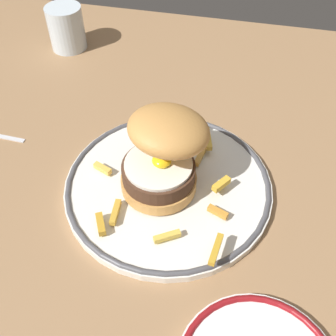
# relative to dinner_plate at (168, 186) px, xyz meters

# --- Properties ---
(ground_plane) EXTENTS (1.36, 1.04, 0.04)m
(ground_plane) POSITION_rel_dinner_plate_xyz_m (0.04, 0.00, -0.03)
(ground_plane) COLOR #97714C
(dinner_plate) EXTENTS (0.30, 0.30, 0.02)m
(dinner_plate) POSITION_rel_dinner_plate_xyz_m (0.00, 0.00, 0.00)
(dinner_plate) COLOR white
(dinner_plate) RESTS_ON ground_plane
(burger) EXTENTS (0.15, 0.16, 0.12)m
(burger) POSITION_rel_dinner_plate_xyz_m (-0.01, 0.00, 0.07)
(burger) COLOR #D1934A
(burger) RESTS_ON dinner_plate
(fries_pile) EXTENTS (0.20, 0.24, 0.02)m
(fries_pile) POSITION_rel_dinner_plate_xyz_m (0.01, 0.00, 0.02)
(fries_pile) COLOR gold
(fries_pile) RESTS_ON dinner_plate
(water_glass) EXTENTS (0.07, 0.07, 0.09)m
(water_glass) POSITION_rel_dinner_plate_xyz_m (-0.29, 0.33, 0.03)
(water_glass) COLOR silver
(water_glass) RESTS_ON ground_plane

